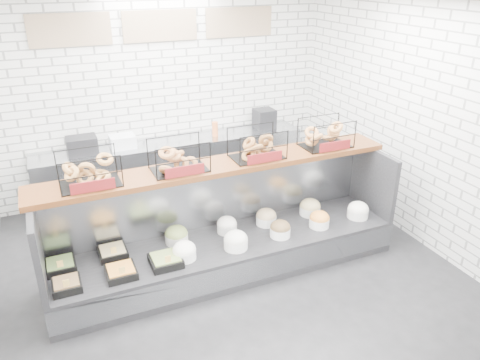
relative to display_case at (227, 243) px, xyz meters
name	(u,v)px	position (x,y,z in m)	size (l,w,h in m)	color
ground	(238,283)	(0.00, -0.34, -0.33)	(5.50, 5.50, 0.00)	black
room_shell	(215,91)	(0.00, 0.26, 1.73)	(5.02, 5.51, 3.01)	white
display_case	(227,243)	(0.00, 0.00, 0.00)	(4.00, 0.90, 1.20)	black
bagel_shelf	(220,154)	(0.00, 0.18, 1.04)	(4.10, 0.50, 0.40)	#43210E
prep_counter	(174,167)	(-0.01, 2.09, 0.14)	(4.00, 0.60, 1.20)	#93969B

